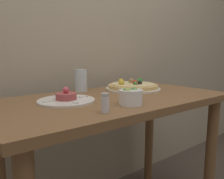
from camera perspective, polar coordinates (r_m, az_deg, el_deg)
name	(u,v)px	position (r m, az deg, el deg)	size (l,w,h in m)	color
back_wall	(73,2)	(1.47, -10.10, 21.50)	(8.00, 0.05, 2.60)	tan
dining_table	(115,122)	(1.13, 0.80, -8.61)	(1.15, 0.61, 0.77)	brown
pizza_plate	(133,86)	(1.32, 5.47, 0.82)	(0.33, 0.33, 0.06)	silver
tartare_plate	(66,99)	(1.00, -11.86, -2.49)	(0.25, 0.25, 0.07)	silver
small_bowl	(131,97)	(0.92, 4.89, -1.86)	(0.10, 0.10, 0.07)	white
drinking_glass	(81,80)	(1.25, -8.19, 2.36)	(0.07, 0.07, 0.13)	silver
salt_shaker	(105,103)	(0.79, -1.84, -3.57)	(0.03, 0.03, 0.07)	silver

